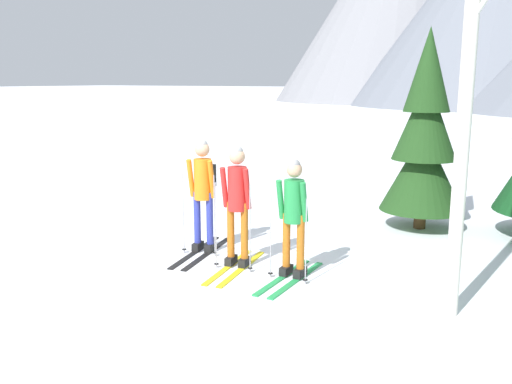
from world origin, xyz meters
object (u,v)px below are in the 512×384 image
at_px(skier_in_orange, 203,188).
at_px(skier_in_green, 294,214).
at_px(birch_tree_tall, 465,118).
at_px(skier_in_red, 237,200).
at_px(pine_tree_far, 424,139).

relative_size(skier_in_orange, skier_in_green, 1.09).
height_order(skier_in_orange, birch_tree_tall, birch_tree_tall).
distance_m(skier_in_orange, skier_in_red, 0.95).
bearing_deg(skier_in_orange, skier_in_green, -11.92).
bearing_deg(birch_tree_tall, pine_tree_far, 108.90).
bearing_deg(skier_in_green, skier_in_red, 179.88).
distance_m(skier_in_orange, skier_in_green, 1.84).
bearing_deg(pine_tree_far, skier_in_green, -104.15).
distance_m(skier_in_orange, pine_tree_far, 4.24).
xyz_separation_m(skier_in_red, birch_tree_tall, (3.13, -0.22, 1.31)).
relative_size(pine_tree_far, birch_tree_tall, 0.83).
bearing_deg(birch_tree_tall, skier_in_orange, 171.59).
relative_size(skier_in_green, birch_tree_tall, 0.38).
xyz_separation_m(skier_in_red, skier_in_green, (0.92, -0.00, -0.09)).
bearing_deg(skier_in_red, skier_in_orange, 156.59).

